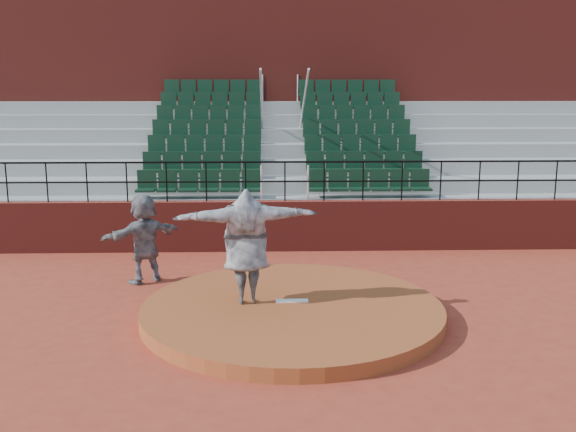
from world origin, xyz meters
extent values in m
plane|color=#9A3522|center=(0.00, 0.00, 0.00)|extent=(90.00, 90.00, 0.00)
cylinder|color=#984722|center=(0.00, 0.00, 0.12)|extent=(5.50, 5.50, 0.25)
cube|color=white|center=(0.00, 0.15, 0.27)|extent=(0.60, 0.15, 0.03)
cube|color=maroon|center=(0.00, 5.00, 0.65)|extent=(24.00, 0.30, 1.30)
cylinder|color=black|center=(0.00, 5.00, 2.30)|extent=(24.00, 0.05, 0.05)
cylinder|color=black|center=(0.00, 5.00, 1.80)|extent=(24.00, 0.04, 0.04)
cylinder|color=black|center=(-7.00, 5.00, 1.80)|extent=(0.04, 0.04, 1.00)
cylinder|color=black|center=(-6.00, 5.00, 1.80)|extent=(0.04, 0.04, 1.00)
cylinder|color=black|center=(-5.00, 5.00, 1.80)|extent=(0.04, 0.04, 1.00)
cylinder|color=black|center=(-4.00, 5.00, 1.80)|extent=(0.04, 0.04, 1.00)
cylinder|color=black|center=(-3.00, 5.00, 1.80)|extent=(0.04, 0.04, 1.00)
cylinder|color=black|center=(-2.00, 5.00, 1.80)|extent=(0.04, 0.04, 1.00)
cylinder|color=black|center=(-1.00, 5.00, 1.80)|extent=(0.04, 0.04, 1.00)
cylinder|color=black|center=(0.00, 5.00, 1.80)|extent=(0.04, 0.04, 1.00)
cylinder|color=black|center=(1.00, 5.00, 1.80)|extent=(0.04, 0.04, 1.00)
cylinder|color=black|center=(2.00, 5.00, 1.80)|extent=(0.04, 0.04, 1.00)
cylinder|color=black|center=(3.00, 5.00, 1.80)|extent=(0.04, 0.04, 1.00)
cylinder|color=black|center=(4.00, 5.00, 1.80)|extent=(0.04, 0.04, 1.00)
cylinder|color=black|center=(5.00, 5.00, 1.80)|extent=(0.04, 0.04, 1.00)
cylinder|color=black|center=(6.00, 5.00, 1.80)|extent=(0.04, 0.04, 1.00)
cylinder|color=black|center=(7.00, 5.00, 1.80)|extent=(0.04, 0.04, 1.00)
cube|color=gray|center=(0.00, 5.58, 0.65)|extent=(24.00, 0.85, 1.30)
cube|color=black|center=(-2.25, 5.59, 1.66)|extent=(3.30, 0.48, 0.72)
cube|color=black|center=(2.25, 5.59, 1.66)|extent=(3.30, 0.48, 0.72)
cube|color=gray|center=(0.00, 6.43, 0.85)|extent=(24.00, 0.85, 1.70)
cube|color=black|center=(-2.25, 6.44, 2.06)|extent=(3.30, 0.48, 0.72)
cube|color=black|center=(2.25, 6.44, 2.06)|extent=(3.30, 0.48, 0.72)
cube|color=gray|center=(0.00, 7.28, 1.05)|extent=(24.00, 0.85, 2.10)
cube|color=black|center=(-2.25, 7.29, 2.46)|extent=(3.30, 0.48, 0.72)
cube|color=black|center=(2.25, 7.29, 2.46)|extent=(3.30, 0.48, 0.72)
cube|color=gray|center=(0.00, 8.12, 1.25)|extent=(24.00, 0.85, 2.50)
cube|color=black|center=(-2.25, 8.13, 2.86)|extent=(3.30, 0.48, 0.72)
cube|color=black|center=(2.25, 8.13, 2.86)|extent=(3.30, 0.48, 0.72)
cube|color=gray|center=(0.00, 8.97, 1.45)|extent=(24.00, 0.85, 2.90)
cube|color=black|center=(-2.25, 8.98, 3.26)|extent=(3.30, 0.48, 0.72)
cube|color=black|center=(2.25, 8.98, 3.26)|extent=(3.30, 0.48, 0.72)
cube|color=gray|center=(0.00, 9.82, 1.65)|extent=(24.00, 0.85, 3.30)
cube|color=black|center=(-2.25, 9.83, 3.66)|extent=(3.30, 0.48, 0.72)
cube|color=black|center=(2.25, 9.83, 3.66)|extent=(3.30, 0.48, 0.72)
cube|color=gray|center=(0.00, 10.68, 1.85)|extent=(24.00, 0.85, 3.70)
cube|color=black|center=(-2.25, 10.69, 4.06)|extent=(3.30, 0.48, 0.72)
cube|color=black|center=(2.25, 10.69, 4.06)|extent=(3.30, 0.48, 0.72)
cylinder|color=silver|center=(-0.60, 8.12, 3.40)|extent=(0.06, 5.97, 2.46)
cylinder|color=silver|center=(0.60, 8.12, 3.40)|extent=(0.06, 5.97, 2.46)
cube|color=maroon|center=(0.00, 12.60, 3.55)|extent=(24.00, 3.00, 7.10)
imported|color=black|center=(-0.83, 0.17, 1.31)|extent=(2.68, 1.08, 2.12)
imported|color=black|center=(-3.10, 2.32, 0.97)|extent=(1.78, 1.54, 1.94)
camera|label=1|loc=(-0.43, -11.16, 4.11)|focal=40.00mm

